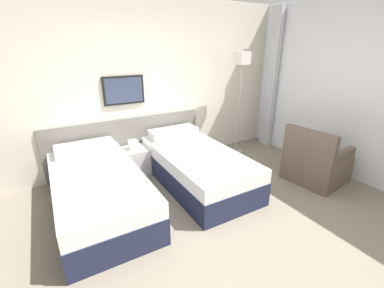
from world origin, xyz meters
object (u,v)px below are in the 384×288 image
Objects in this scene: bed_near_door at (99,190)px; floor_lamp at (242,72)px; armchair at (315,164)px; nightstand at (135,160)px; bed_near_window at (196,166)px.

bed_near_door is 1.07× the size of floor_lamp.
armchair is at bearing -78.45° from floor_lamp.
nightstand is at bearing 46.49° from bed_near_door.
bed_near_window is 1.91m from floor_lamp.
bed_near_door is 3.56× the size of nightstand.
bed_near_window reaches higher than nightstand.
armchair reaches higher than bed_near_window.
floor_lamp reaches higher than nightstand.
bed_near_window is 1.03m from nightstand.
nightstand is at bearing 47.94° from armchair.
floor_lamp reaches higher than bed_near_window.
bed_near_door is 2.31× the size of armchair.
bed_near_door and bed_near_window have the same top height.
floor_lamp reaches higher than bed_near_door.
nightstand is 0.65× the size of armchair.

